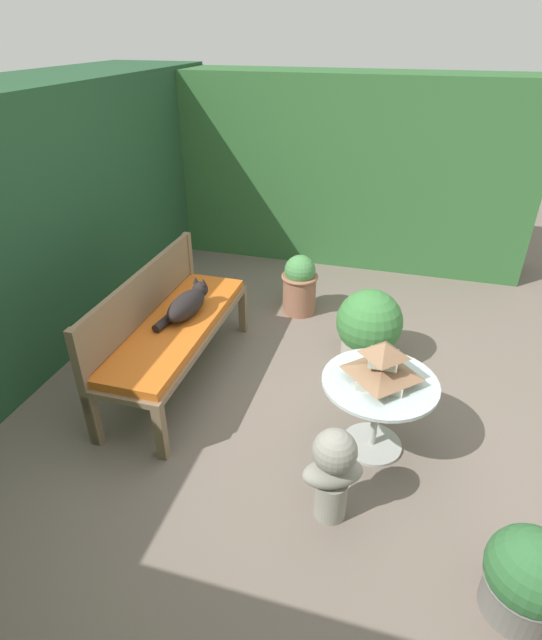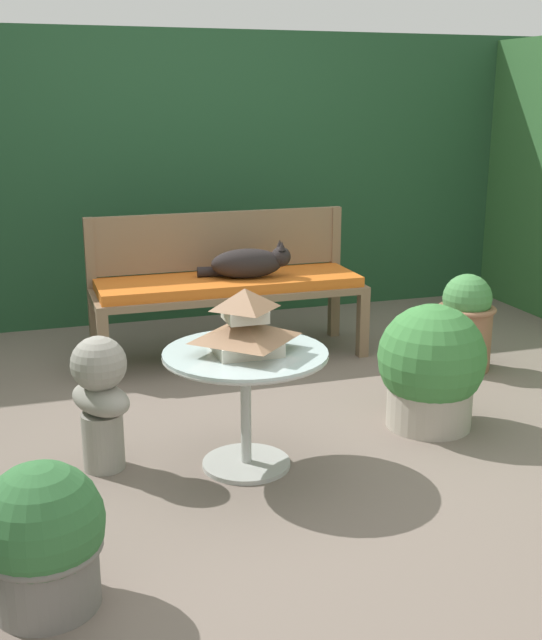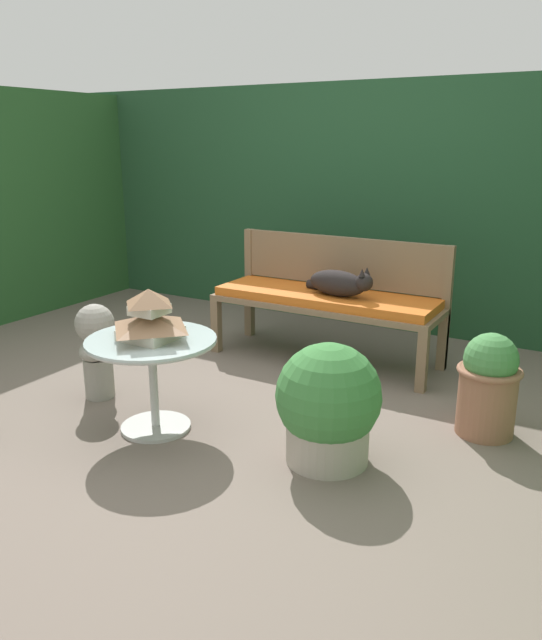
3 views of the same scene
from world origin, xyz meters
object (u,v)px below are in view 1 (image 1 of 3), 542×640
object	(u,v)px
potted_plant_bench_right	(369,328)
potted_plant_table_near	(300,284)
patio_table	(378,395)
pagoda_birdhouse	(383,365)
cat	(187,304)
garden_bench	(177,330)
garden_bust	(333,470)
potted_plant_bench_left	(528,578)

from	to	relation	value
potted_plant_bench_right	potted_plant_table_near	bearing A→B (deg)	48.79
patio_table	pagoda_birdhouse	distance (m)	0.22
cat	potted_plant_table_near	bearing A→B (deg)	-20.13
garden_bench	potted_plant_bench_right	world-z (taller)	potted_plant_bench_right
cat	garden_bust	size ratio (longest dim) A/B	0.92
garden_bust	garden_bench	bearing A→B (deg)	118.05
cat	patio_table	world-z (taller)	cat
garden_bench	pagoda_birdhouse	xyz separation A→B (m)	(-0.31, -1.44, 0.20)
potted_plant_bench_right	patio_table	bearing A→B (deg)	-170.98
garden_bench	garden_bust	size ratio (longest dim) A/B	2.75
pagoda_birdhouse	garden_bust	xyz separation A→B (m)	(-0.57, 0.17, -0.29)
pagoda_birdhouse	potted_plant_bench_right	xyz separation A→B (m)	(0.94, 0.15, -0.33)
pagoda_birdhouse	patio_table	bearing A→B (deg)	75.96
potted_plant_bench_left	garden_bust	bearing A→B (deg)	72.97
cat	potted_plant_bench_left	xyz separation A→B (m)	(-1.28, -2.13, -0.35)
cat	potted_plant_table_near	distance (m)	1.28
potted_plant_table_near	garden_bench	bearing A→B (deg)	153.48
patio_table	garden_bust	bearing A→B (deg)	163.86
patio_table	garden_bust	xyz separation A→B (m)	(-0.57, 0.17, -0.07)
pagoda_birdhouse	potted_plant_table_near	size ratio (longest dim) A/B	0.63
patio_table	potted_plant_table_near	world-z (taller)	potted_plant_table_near
potted_plant_bench_right	potted_plant_table_near	world-z (taller)	potted_plant_bench_right
potted_plant_bench_left	cat	bearing A→B (deg)	59.09
cat	garden_bust	world-z (taller)	cat
garden_bust	patio_table	bearing A→B (deg)	46.81
patio_table	cat	bearing A→B (deg)	72.92
pagoda_birdhouse	garden_bust	bearing A→B (deg)	163.86
potted_plant_bench_left	potted_plant_table_near	xyz separation A→B (m)	(2.38, 1.56, 0.05)
cat	garden_bust	distance (m)	1.61
cat	garden_bust	bearing A→B (deg)	-121.83
garden_bench	pagoda_birdhouse	bearing A→B (deg)	-102.34
potted_plant_table_near	patio_table	bearing A→B (deg)	-151.67
patio_table	potted_plant_bench_left	bearing A→B (deg)	-139.10
patio_table	potted_plant_table_near	xyz separation A→B (m)	(1.53, 0.83, -0.12)
potted_plant_bench_left	garden_bench	bearing A→B (deg)	61.84
patio_table	garden_bust	size ratio (longest dim) A/B	1.18
potted_plant_bench_left	potted_plant_bench_right	distance (m)	2.00
garden_bench	potted_plant_bench_right	xyz separation A→B (m)	(0.63, -1.29, -0.13)
pagoda_birdhouse	potted_plant_table_near	distance (m)	1.78
pagoda_birdhouse	potted_plant_bench_right	world-z (taller)	pagoda_birdhouse
pagoda_birdhouse	potted_plant_table_near	xyz separation A→B (m)	(1.53, 0.83, -0.34)
garden_bench	cat	world-z (taller)	cat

